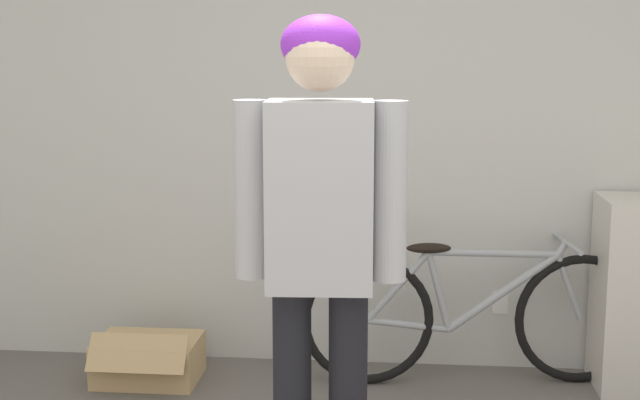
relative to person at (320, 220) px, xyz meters
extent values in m
cube|color=silver|center=(0.24, 1.64, 0.21)|extent=(8.00, 0.06, 2.60)
cube|color=white|center=(0.79, 1.61, -0.74)|extent=(0.08, 0.01, 0.12)
cube|color=#B2B2B7|center=(0.00, 0.00, 0.08)|extent=(0.37, 0.28, 0.64)
cylinder|color=#B2B2B7|center=(-0.24, 0.00, 0.10)|extent=(0.11, 0.11, 0.61)
cylinder|color=#B2B2B7|center=(0.24, 0.00, 0.10)|extent=(0.11, 0.11, 0.61)
sphere|color=beige|center=(0.00, 0.00, 0.55)|extent=(0.23, 0.23, 0.23)
ellipsoid|color=purple|center=(0.00, 0.02, 0.59)|extent=(0.27, 0.24, 0.20)
torus|color=black|center=(0.11, 1.30, -0.76)|extent=(0.66, 0.12, 0.66)
torus|color=black|center=(1.17, 1.42, -0.76)|extent=(0.66, 0.12, 0.66)
cylinder|color=#999EA3|center=(0.31, 1.32, -0.78)|extent=(0.41, 0.08, 0.08)
cylinder|color=#999EA3|center=(0.26, 1.32, -0.59)|extent=(0.33, 0.07, 0.37)
cylinder|color=#999EA3|center=(0.46, 1.34, -0.61)|extent=(0.14, 0.05, 0.40)
cylinder|color=#999EA3|center=(0.78, 1.38, -0.62)|extent=(0.56, 0.10, 0.41)
cylinder|color=#999EA3|center=(0.73, 1.37, -0.42)|extent=(0.64, 0.11, 0.05)
cylinder|color=#999EA3|center=(1.11, 1.42, -0.59)|extent=(0.16, 0.05, 0.34)
cylinder|color=#999EA3|center=(1.06, 1.41, -0.40)|extent=(0.07, 0.04, 0.08)
cylinder|color=#999EA3|center=(1.08, 1.41, -0.37)|extent=(0.08, 0.46, 0.02)
ellipsoid|color=black|center=(0.41, 1.34, -0.39)|extent=(0.23, 0.10, 0.05)
cube|color=tan|center=(-0.99, 1.25, -0.98)|extent=(0.51, 0.37, 0.21)
cube|color=tan|center=(-0.99, 1.07, -0.88)|extent=(0.48, 0.13, 0.16)
camera|label=1|loc=(0.28, -2.95, 0.58)|focal=50.00mm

